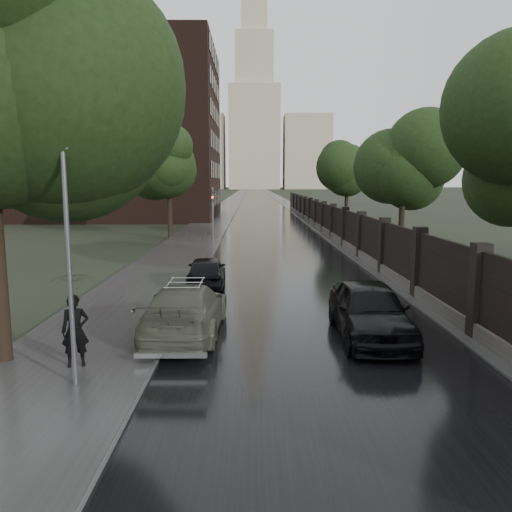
% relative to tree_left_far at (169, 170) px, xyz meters
% --- Properties ---
extents(ground, '(800.00, 800.00, 0.00)m').
position_rel_tree_left_far_xyz_m(ground, '(8.00, -30.00, -5.24)').
color(ground, black).
rests_on(ground, ground).
extents(road, '(8.00, 420.00, 0.02)m').
position_rel_tree_left_far_xyz_m(road, '(8.00, 160.00, -5.23)').
color(road, black).
rests_on(road, ground).
extents(sidewalk_left, '(4.00, 420.00, 0.16)m').
position_rel_tree_left_far_xyz_m(sidewalk_left, '(2.00, 160.00, -5.16)').
color(sidewalk_left, '#2D2D2D').
rests_on(sidewalk_left, ground).
extents(verge_right, '(3.00, 420.00, 0.08)m').
position_rel_tree_left_far_xyz_m(verge_right, '(13.50, 160.00, -5.20)').
color(verge_right, '#2D2D2D').
rests_on(verge_right, ground).
extents(fence_right, '(0.45, 75.72, 2.70)m').
position_rel_tree_left_far_xyz_m(fence_right, '(12.60, 2.01, -4.23)').
color(fence_right, '#383533').
rests_on(fence_right, ground).
extents(tree_left_far, '(4.25, 4.25, 7.39)m').
position_rel_tree_left_far_xyz_m(tree_left_far, '(0.00, 0.00, 0.00)').
color(tree_left_far, black).
rests_on(tree_left_far, ground).
extents(tree_right_b, '(4.08, 4.08, 7.01)m').
position_rel_tree_left_far_xyz_m(tree_right_b, '(15.50, -8.00, -0.29)').
color(tree_right_b, black).
rests_on(tree_right_b, ground).
extents(tree_right_c, '(4.08, 4.08, 7.01)m').
position_rel_tree_left_far_xyz_m(tree_right_c, '(15.50, 10.00, -0.29)').
color(tree_right_c, black).
rests_on(tree_right_c, ground).
extents(lamp_post, '(0.25, 0.12, 5.11)m').
position_rel_tree_left_far_xyz_m(lamp_post, '(2.60, -28.50, -2.57)').
color(lamp_post, '#59595E').
rests_on(lamp_post, ground).
extents(traffic_light, '(0.16, 0.32, 4.00)m').
position_rel_tree_left_far_xyz_m(traffic_light, '(3.70, -5.01, -2.84)').
color(traffic_light, '#59595E').
rests_on(traffic_light, ground).
extents(brick_building, '(24.00, 18.00, 20.00)m').
position_rel_tree_left_far_xyz_m(brick_building, '(-10.00, 22.00, 4.76)').
color(brick_building, black).
rests_on(brick_building, ground).
extents(stalinist_tower, '(92.00, 30.00, 159.00)m').
position_rel_tree_left_far_xyz_m(stalinist_tower, '(8.00, 270.00, 33.14)').
color(stalinist_tower, tan).
rests_on(stalinist_tower, ground).
extents(volga_sedan, '(2.23, 5.13, 1.47)m').
position_rel_tree_left_far_xyz_m(volga_sedan, '(4.40, -24.52, -4.51)').
color(volga_sedan, '#515343').
rests_on(volga_sedan, ground).
extents(hatchback_left, '(1.70, 3.93, 1.32)m').
position_rel_tree_left_far_xyz_m(hatchback_left, '(4.41, -17.98, -4.58)').
color(hatchback_left, black).
rests_on(hatchback_left, ground).
extents(car_right_near, '(1.96, 4.74, 1.60)m').
position_rel_tree_left_far_xyz_m(car_right_near, '(9.60, -24.92, -4.44)').
color(car_right_near, black).
rests_on(car_right_near, ground).
extents(pedestrian_umbrella, '(1.22, 1.23, 2.62)m').
position_rel_tree_left_far_xyz_m(pedestrian_umbrella, '(2.26, -27.42, -3.34)').
color(pedestrian_umbrella, black).
rests_on(pedestrian_umbrella, sidewalk_left).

